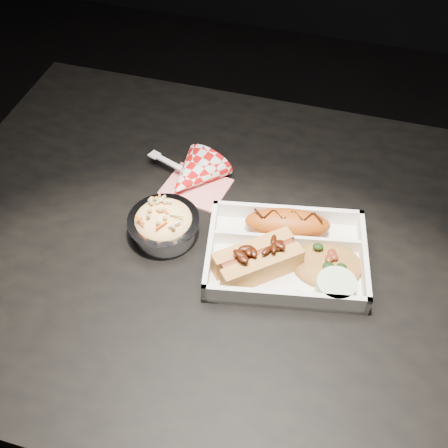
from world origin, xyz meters
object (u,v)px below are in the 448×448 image
(fried_pastry, at_px, (287,223))
(hotdog, at_px, (257,259))
(napkin_fork, at_px, (192,176))
(food_tray, at_px, (286,257))
(foil_coleslaw_cup, at_px, (164,223))
(dining_table, at_px, (267,281))

(fried_pastry, height_order, hotdog, hotdog)
(hotdog, distance_m, napkin_fork, 0.23)
(food_tray, distance_m, hotdog, 0.06)
(hotdog, relative_size, napkin_fork, 0.83)
(fried_pastry, bearing_deg, napkin_fork, 158.49)
(hotdog, relative_size, foil_coleslaw_cup, 1.18)
(dining_table, relative_size, hotdog, 8.68)
(dining_table, height_order, food_tray, food_tray)
(food_tray, bearing_deg, hotdog, -149.23)
(food_tray, bearing_deg, dining_table, 137.43)
(fried_pastry, bearing_deg, dining_table, -116.18)
(dining_table, height_order, foil_coleslaw_cup, foil_coleslaw_cup)
(fried_pastry, distance_m, foil_coleslaw_cup, 0.20)
(fried_pastry, height_order, napkin_fork, napkin_fork)
(dining_table, bearing_deg, hotdog, -101.64)
(dining_table, xyz_separation_m, foil_coleslaw_cup, (-0.18, -0.02, 0.12))
(fried_pastry, distance_m, napkin_fork, 0.20)
(food_tray, bearing_deg, napkin_fork, 136.33)
(fried_pastry, distance_m, hotdog, 0.09)
(foil_coleslaw_cup, height_order, napkin_fork, napkin_fork)
(hotdog, bearing_deg, dining_table, 37.60)
(napkin_fork, bearing_deg, hotdog, -25.17)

